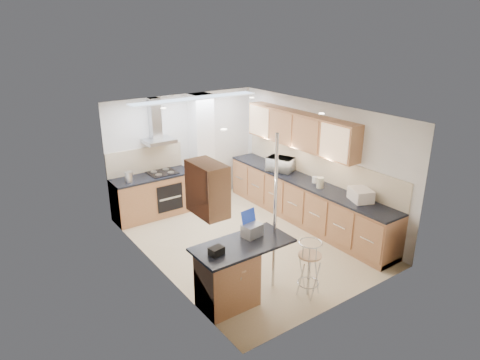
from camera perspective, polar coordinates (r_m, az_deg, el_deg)
ground at (r=8.32m, az=0.83°, el=-8.09°), size 4.80×4.80×0.00m
room_shell at (r=8.18m, az=1.18°, el=3.13°), size 3.64×4.84×2.51m
right_counter at (r=9.00m, az=8.60°, el=-2.79°), size 0.63×4.40×0.92m
back_counter at (r=9.36m, az=-11.52°, el=-2.04°), size 1.70×0.63×0.92m
peninsula at (r=6.49m, az=0.34°, el=-12.10°), size 1.47×0.72×0.94m
microwave at (r=9.27m, az=5.45°, el=2.10°), size 0.56×0.65×0.30m
laptop at (r=6.42m, az=1.61°, el=-6.72°), size 0.31×0.25×0.19m
bag at (r=5.98m, az=-3.16°, el=-9.42°), size 0.22×0.18×0.11m
bar_stool_near at (r=6.35m, az=-0.39°, el=-13.18°), size 0.40×0.40×0.91m
bar_stool_end at (r=6.68m, az=9.19°, el=-11.58°), size 0.53×0.53×0.91m
jar_a at (r=9.48m, az=5.38°, el=2.07°), size 0.14×0.14×0.16m
jar_b at (r=9.64m, az=3.82°, el=2.32°), size 0.15×0.15×0.13m
jar_c at (r=8.44m, az=10.63°, el=-0.35°), size 0.16×0.16×0.21m
jar_d at (r=8.71m, az=9.92°, el=0.03°), size 0.11×0.11×0.13m
bread_bin at (r=8.01m, az=15.81°, el=-1.92°), size 0.47×0.52×0.22m
kettle at (r=8.86m, az=-14.59°, el=0.38°), size 0.16×0.16×0.23m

